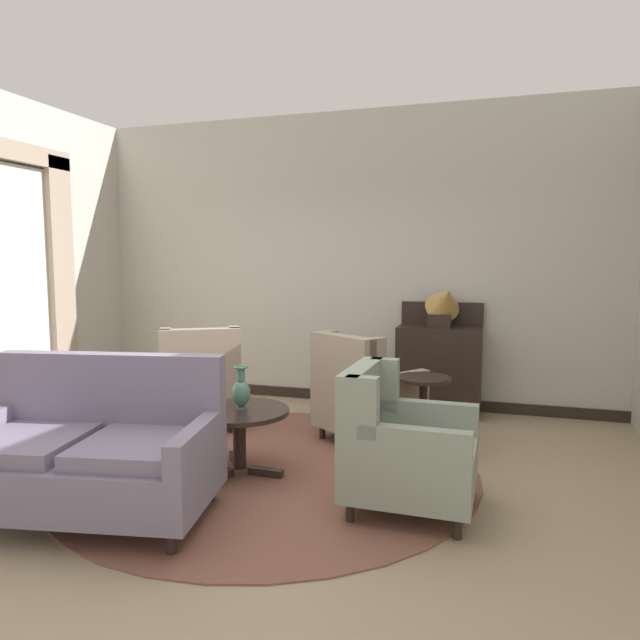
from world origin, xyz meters
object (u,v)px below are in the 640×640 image
(armchair_near_sideboard, at_px, (364,395))
(gramophone, at_px, (445,302))
(side_table, at_px, (423,407))
(sideboard, at_px, (439,365))
(porcelain_vase, at_px, (241,391))
(armchair_far_left, at_px, (201,385))
(coffee_table, at_px, (239,423))
(armchair_back_corner, at_px, (401,448))
(settee, at_px, (90,454))

(armchair_near_sideboard, height_order, gramophone, gramophone)
(side_table, relative_size, sideboard, 0.56)
(porcelain_vase, distance_m, side_table, 1.60)
(armchair_far_left, xyz_separation_m, sideboard, (2.21, 1.21, 0.11))
(coffee_table, xyz_separation_m, armchair_back_corner, (1.30, -0.25, 0.01))
(armchair_far_left, distance_m, armchair_back_corner, 2.55)
(armchair_far_left, relative_size, side_table, 1.70)
(sideboard, bearing_deg, armchair_near_sideboard, -115.63)
(porcelain_vase, xyz_separation_m, armchair_back_corner, (1.28, -0.25, -0.24))
(coffee_table, relative_size, settee, 0.45)
(coffee_table, bearing_deg, gramophone, 57.84)
(armchair_far_left, relative_size, gramophone, 1.99)
(settee, relative_size, armchair_far_left, 1.53)
(porcelain_vase, bearing_deg, side_table, 35.78)
(armchair_near_sideboard, bearing_deg, porcelain_vase, 89.40)
(porcelain_vase, xyz_separation_m, armchair_far_left, (-0.92, 1.02, -0.23))
(porcelain_vase, bearing_deg, coffee_table, -161.64)
(armchair_near_sideboard, xyz_separation_m, gramophone, (0.61, 1.08, 0.79))
(side_table, bearing_deg, gramophone, 87.53)
(armchair_near_sideboard, xyz_separation_m, armchair_back_corner, (0.56, -1.32, -0.02))
(side_table, bearing_deg, armchair_far_left, 177.40)
(porcelain_vase, relative_size, gramophone, 0.59)
(armchair_near_sideboard, height_order, sideboard, sideboard)
(armchair_far_left, height_order, side_table, armchair_far_left)
(armchair_back_corner, height_order, side_table, armchair_back_corner)
(coffee_table, distance_m, armchair_far_left, 1.37)
(side_table, distance_m, sideboard, 1.32)
(gramophone, bearing_deg, sideboard, 118.66)
(side_table, bearing_deg, armchair_near_sideboard, 165.76)
(armchair_back_corner, relative_size, gramophone, 1.67)
(coffee_table, xyz_separation_m, side_table, (1.30, 0.93, -0.01))
(armchair_back_corner, distance_m, side_table, 1.18)
(armchair_back_corner, distance_m, gramophone, 2.53)
(armchair_far_left, height_order, armchair_back_corner, armchair_far_left)
(porcelain_vase, height_order, armchair_far_left, armchair_far_left)
(armchair_near_sideboard, height_order, side_table, armchair_near_sideboard)
(armchair_back_corner, bearing_deg, gramophone, -0.51)
(settee, height_order, sideboard, sideboard)
(armchair_near_sideboard, relative_size, armchair_back_corner, 1.14)
(coffee_table, xyz_separation_m, settee, (-0.60, -0.96, 0.01))
(coffee_table, height_order, gramophone, gramophone)
(armchair_far_left, bearing_deg, porcelain_vase, 102.37)
(coffee_table, relative_size, armchair_far_left, 0.68)
(coffee_table, distance_m, gramophone, 2.67)
(armchair_near_sideboard, xyz_separation_m, side_table, (0.56, -0.14, -0.04))
(porcelain_vase, bearing_deg, sideboard, 60.15)
(porcelain_vase, bearing_deg, armchair_near_sideboard, 55.88)
(sideboard, bearing_deg, porcelain_vase, -119.85)
(coffee_table, bearing_deg, side_table, 35.59)
(armchair_far_left, distance_m, gramophone, 2.64)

